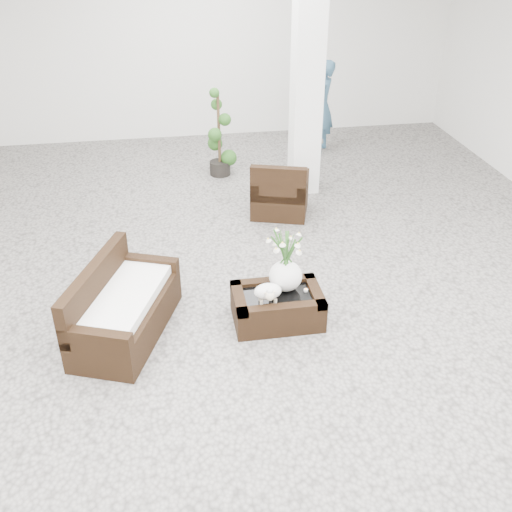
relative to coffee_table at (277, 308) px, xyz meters
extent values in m
plane|color=gray|center=(-0.17, 0.39, -0.16)|extent=(11.00, 11.00, 0.00)
cube|color=white|center=(1.03, 3.19, 1.59)|extent=(0.40, 0.40, 3.50)
cube|color=black|center=(0.00, 0.00, 0.00)|extent=(0.90, 0.60, 0.31)
ellipsoid|color=white|center=(-0.12, -0.10, 0.26)|extent=(0.28, 0.23, 0.21)
cylinder|color=white|center=(0.30, 0.02, 0.17)|extent=(0.04, 0.04, 0.03)
cube|color=black|center=(0.53, 2.47, 0.24)|extent=(0.92, 0.90, 0.79)
cube|color=black|center=(-1.52, 0.04, 0.22)|extent=(1.14, 1.56, 0.75)
imported|color=#345873|center=(1.70, 4.73, 0.62)|extent=(0.60, 0.68, 1.55)
camera|label=1|loc=(-1.03, -4.86, 3.56)|focal=41.57mm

